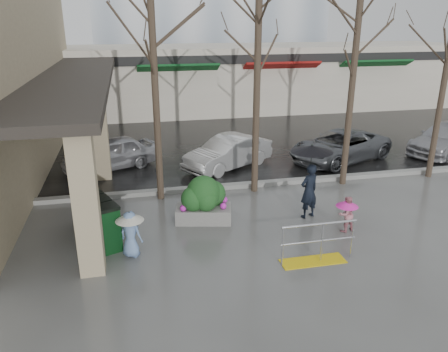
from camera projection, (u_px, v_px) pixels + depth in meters
name	position (u px, v px, depth m)	size (l,w,h in m)	color
ground	(248.00, 244.00, 11.49)	(120.00, 120.00, 0.00)	#51514F
street_asphalt	(168.00, 100.00, 31.70)	(120.00, 36.00, 0.01)	black
curb	(218.00, 187.00, 15.14)	(120.00, 0.30, 0.15)	gray
canopy_slab	(73.00, 73.00, 16.64)	(2.80, 18.00, 0.25)	#2D2823
pillar_front	(86.00, 203.00, 9.65)	(0.55, 0.55, 3.50)	tan
pillar_back	(100.00, 132.00, 15.62)	(0.55, 0.55, 3.50)	tan
storefront_row	(204.00, 78.00, 27.71)	(34.00, 6.74, 4.00)	beige
handrail	(316.00, 248.00, 10.53)	(1.90, 0.50, 1.03)	yellow
tree_west	(152.00, 37.00, 12.67)	(3.20, 3.20, 6.80)	#382B21
tree_midwest	(258.00, 31.00, 13.26)	(3.20, 3.20, 7.00)	#382B21
tree_mideast	(356.00, 42.00, 14.05)	(3.20, 3.20, 6.50)	#382B21
woman	(310.00, 174.00, 12.60)	(1.22, 1.22, 2.26)	black
child_pink	(347.00, 211.00, 11.98)	(0.62, 0.62, 1.03)	#CC7D8A
child_blue	(130.00, 230.00, 10.68)	(0.70, 0.70, 1.19)	#6C8EC1
planter	(204.00, 200.00, 12.59)	(1.72, 1.12, 1.39)	slate
news_boxes	(98.00, 216.00, 11.63)	(1.29, 2.24, 1.24)	#0E3E18
car_a	(110.00, 153.00, 17.01)	(1.49, 3.70, 1.26)	#A8A8AD
car_b	(228.00, 152.00, 17.14)	(1.33, 3.82, 1.26)	silver
car_c	(340.00, 146.00, 18.02)	(2.09, 4.53, 1.26)	#5A5E62
car_d	(445.00, 138.00, 19.16)	(1.77, 4.34, 1.26)	#9F9EA3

